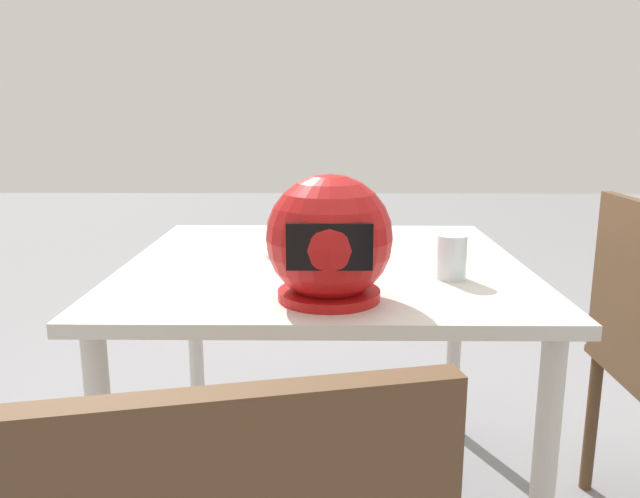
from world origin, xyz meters
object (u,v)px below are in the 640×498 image
(motorcycle_helmet, at_px, (329,241))
(pizza, at_px, (317,243))
(dining_table, at_px, (324,290))
(drinking_glass, at_px, (451,257))

(motorcycle_helmet, bearing_deg, pizza, -86.02)
(dining_table, xyz_separation_m, motorcycle_helmet, (-0.01, 0.35, 0.21))
(motorcycle_helmet, distance_m, drinking_glass, 0.34)
(dining_table, height_order, motorcycle_helmet, motorcycle_helmet)
(motorcycle_helmet, height_order, drinking_glass, motorcycle_helmet)
(dining_table, xyz_separation_m, drinking_glass, (-0.30, 0.18, 0.13))
(motorcycle_helmet, bearing_deg, dining_table, -88.10)
(dining_table, bearing_deg, pizza, -78.89)
(dining_table, xyz_separation_m, pizza, (0.02, -0.10, 0.11))
(dining_table, bearing_deg, motorcycle_helmet, 91.90)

